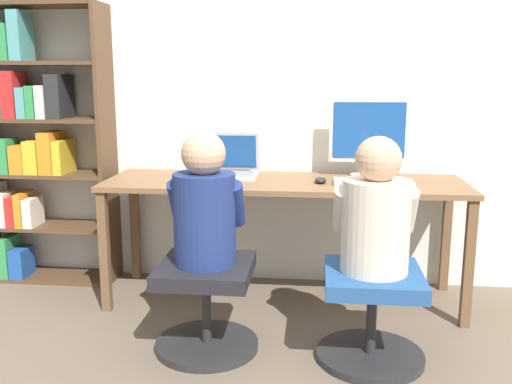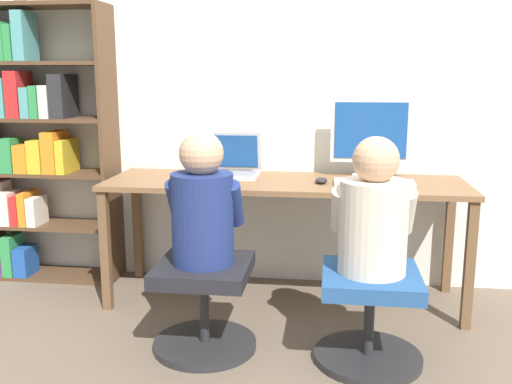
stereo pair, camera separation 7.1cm
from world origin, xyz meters
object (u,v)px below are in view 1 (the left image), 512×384
Objects in this scene: laptop at (228,167)px; keyboard at (373,182)px; person_at_laptop at (205,207)px; office_chair_left at (372,310)px; office_chair_right at (206,300)px; person_at_monitor at (376,214)px; bookshelf at (25,142)px; desktop_monitor at (369,137)px.

keyboard is at bearing -12.04° from laptop.
laptop is at bearing 167.96° from keyboard.
office_chair_left is at bearing -2.23° from person_at_laptop.
laptop is 0.72× the size of office_chair_right.
person_at_monitor is 0.36× the size of bookshelf.
office_chair_left is at bearing -22.53° from bookshelf.
desktop_monitor is 2.13m from bookshelf.
bookshelf is (-2.15, 0.24, 0.17)m from keyboard.
bookshelf is (-1.32, 0.84, 0.19)m from person_at_laptop.
desktop_monitor is at bearing 93.36° from keyboard.
office_chair_right is at bearing 178.06° from office_chair_left.
keyboard is 0.71× the size of person_at_monitor.
laptop is 0.58× the size of person_at_laptop.
office_chair_left is (-0.03, -0.87, -0.71)m from desktop_monitor.
laptop is 0.59× the size of person_at_monitor.
keyboard is 0.69× the size of person_at_laptop.
person_at_laptop is at bearing -144.01° from keyboard.
keyboard is 2.17m from bookshelf.
laptop reaches higher than keyboard.
person_at_laptop reaches higher than laptop.
desktop_monitor is 1.13m from office_chair_left.
person_at_monitor is at bearing -45.35° from laptop.
office_chair_right is at bearing -90.00° from person_at_laptop.
desktop_monitor reaches higher than person_at_laptop.
desktop_monitor is at bearing 0.01° from bookshelf.
laptop is (-0.83, -0.06, -0.19)m from desktop_monitor.
person_at_laptop is (-0.82, -0.84, -0.25)m from desktop_monitor.
desktop_monitor is at bearing 4.02° from laptop.
office_chair_right is at bearing -134.00° from desktop_monitor.
person_at_monitor reaches higher than office_chair_left.
desktop_monitor is 1.07× the size of keyboard.
keyboard is at bearing -6.33° from bookshelf.
desktop_monitor is at bearing 45.87° from person_at_laptop.
office_chair_left is at bearing -91.97° from desktop_monitor.
person_at_laptop is (0.01, -0.78, -0.06)m from laptop.
keyboard is 0.25× the size of bookshelf.
office_chair_right is 0.47m from person_at_laptop.
office_chair_right is (-0.82, -0.85, -0.71)m from desktop_monitor.
office_chair_right is 0.82× the size of person_at_monitor.
office_chair_left is (0.80, -0.81, -0.53)m from laptop.
keyboard is at bearing -86.64° from desktop_monitor.
keyboard is at bearing 35.99° from person_at_laptop.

